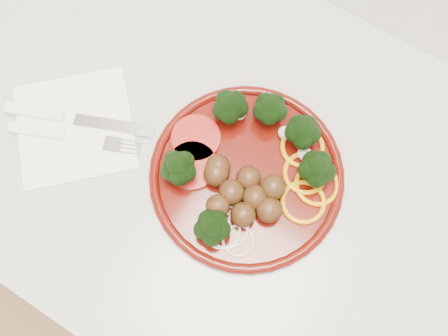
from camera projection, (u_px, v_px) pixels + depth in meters
The scene contains 5 objects.
counter at pixel (273, 251), 1.11m from camera, with size 2.40×0.60×0.90m.
plate at pixel (248, 171), 0.67m from camera, with size 0.27×0.27×0.06m.
napkin at pixel (75, 127), 0.71m from camera, with size 0.16×0.16×0.00m, color white.
knife at pixel (59, 116), 0.71m from camera, with size 0.20×0.10×0.01m.
fork at pixel (52, 134), 0.70m from camera, with size 0.18×0.09×0.01m.
Camera 1 is at (-0.01, 1.51, 1.56)m, focal length 40.00 mm.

